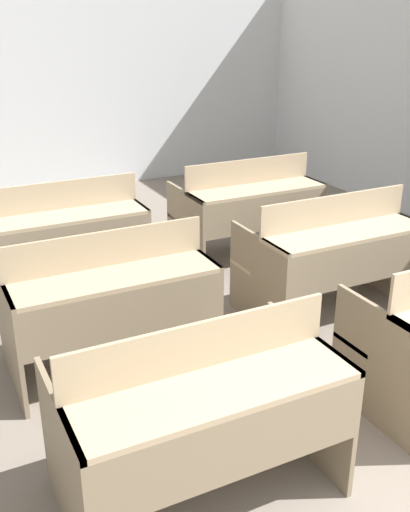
{
  "coord_description": "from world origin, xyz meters",
  "views": [
    {
      "loc": [
        -1.7,
        -0.4,
        2.22
      ],
      "look_at": [
        -0.13,
        2.75,
        0.79
      ],
      "focal_mm": 42.0,
      "sensor_mm": 36.0,
      "label": 1
    }
  ],
  "objects_px": {
    "bench_third_left": "(63,236)",
    "bench_third_right": "(248,207)",
    "bench_second_left": "(109,299)",
    "bench_second_right": "(332,253)",
    "bench_front_left": "(201,412)"
  },
  "relations": [
    {
      "from": "bench_third_left",
      "to": "bench_third_right",
      "type": "distance_m",
      "value": 1.79
    },
    {
      "from": "bench_second_left",
      "to": "bench_second_right",
      "type": "xyz_separation_m",
      "value": [
        1.8,
        -0.0,
        0.0
      ]
    },
    {
      "from": "bench_front_left",
      "to": "bench_third_left",
      "type": "relative_size",
      "value": 1.0
    },
    {
      "from": "bench_second_right",
      "to": "bench_third_right",
      "type": "relative_size",
      "value": 1.0
    },
    {
      "from": "bench_front_left",
      "to": "bench_second_right",
      "type": "height_order",
      "value": "same"
    },
    {
      "from": "bench_second_right",
      "to": "bench_third_right",
      "type": "xyz_separation_m",
      "value": [
        0.02,
        1.32,
        0.0
      ]
    },
    {
      "from": "bench_second_left",
      "to": "bench_second_right",
      "type": "distance_m",
      "value": 1.8
    },
    {
      "from": "bench_front_left",
      "to": "bench_second_left",
      "type": "distance_m",
      "value": 1.34
    },
    {
      "from": "bench_front_left",
      "to": "bench_second_left",
      "type": "bearing_deg",
      "value": 90.38
    },
    {
      "from": "bench_second_left",
      "to": "bench_third_right",
      "type": "xyz_separation_m",
      "value": [
        1.82,
        1.32,
        0.0
      ]
    },
    {
      "from": "bench_front_left",
      "to": "bench_second_right",
      "type": "bearing_deg",
      "value": 36.64
    },
    {
      "from": "bench_second_left",
      "to": "bench_third_left",
      "type": "bearing_deg",
      "value": 88.72
    },
    {
      "from": "bench_third_right",
      "to": "bench_third_left",
      "type": "bearing_deg",
      "value": 179.9
    },
    {
      "from": "bench_front_left",
      "to": "bench_third_right",
      "type": "bearing_deg",
      "value": 55.69
    },
    {
      "from": "bench_front_left",
      "to": "bench_third_left",
      "type": "bearing_deg",
      "value": 89.55
    }
  ]
}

